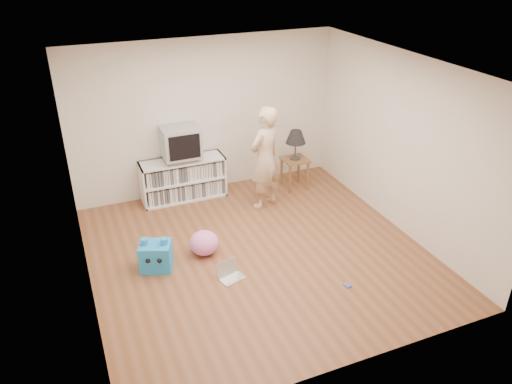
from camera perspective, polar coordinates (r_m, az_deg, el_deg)
The scene contains 13 objects.
ground at distance 7.07m, azimuth 0.23°, elevation -7.00°, with size 4.50×4.50×0.00m, color brown.
walls at distance 6.43m, azimuth 0.25°, elevation 2.60°, with size 4.52×4.52×2.60m.
ceiling at distance 6.00m, azimuth 0.27°, elevation 13.95°, with size 4.50×4.50×0.01m, color white.
media_unit at distance 8.44m, azimuth -8.35°, elevation 1.52°, with size 1.40×0.45×0.70m.
dvd_deck at distance 8.27m, azimuth -8.50°, elevation 3.88°, with size 0.45×0.35×0.07m, color gray.
crt_tv at distance 8.16m, azimuth -8.63°, elevation 5.70°, with size 0.60×0.53×0.50m.
side_table at distance 8.69m, azimuth 4.45°, elevation 3.00°, with size 0.42×0.42×0.55m.
table_lamp at distance 8.48m, azimuth 4.57°, elevation 6.23°, with size 0.34×0.34×0.52m.
person at distance 7.89m, azimuth 1.04°, elevation 3.89°, with size 0.62×0.41×1.70m, color #D3AE90.
laptop at distance 6.60m, azimuth -3.04°, elevation -9.24°, with size 0.37×0.33×0.22m.
playing_cards at distance 6.57m, azimuth 10.41°, elevation -10.47°, with size 0.07×0.09×0.02m, color #4655BC.
plush_blue at distance 6.80m, azimuth -11.38°, elevation -7.16°, with size 0.49×0.44×0.47m.
plush_pink at distance 7.01m, azimuth -5.95°, elevation -5.81°, with size 0.40×0.40×0.34m, color pink.
Camera 1 is at (-2.26, -5.37, 4.00)m, focal length 35.00 mm.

